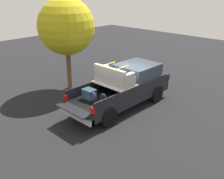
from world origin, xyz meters
name	(u,v)px	position (x,y,z in m)	size (l,w,h in m)	color
ground_plane	(120,107)	(0.00, 0.00, 0.00)	(40.00, 40.00, 0.00)	black
pickup_truck	(126,86)	(0.40, 0.00, 0.99)	(6.05, 2.06, 2.23)	black
tree_background	(66,27)	(-0.18, 3.83, 3.55)	(3.09, 3.09, 5.10)	brown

